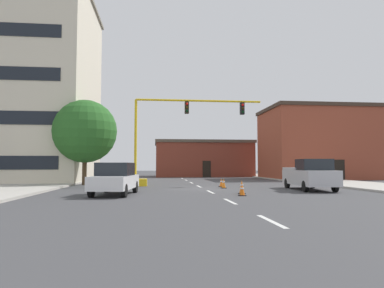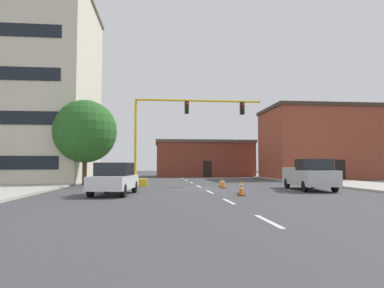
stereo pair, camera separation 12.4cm
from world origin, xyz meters
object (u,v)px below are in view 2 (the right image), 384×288
Objects in this scene: pickup_truck_silver at (309,175)px; tree_left_near at (85,131)px; traffic_cone_roadside_a at (241,190)px; traffic_signal_gantry at (155,156)px; traffic_cone_roadside_c at (241,187)px; sedan_white_near_left at (115,178)px; traffic_cone_roadside_d at (221,183)px; traffic_cone_roadside_b at (223,183)px.

tree_left_near is at bearing 154.57° from pickup_truck_silver.
pickup_truck_silver reaches higher than traffic_cone_roadside_a.
traffic_signal_gantry is 1.96× the size of pickup_truck_silver.
traffic_cone_roadside_c is (0.28, 1.20, 0.08)m from traffic_cone_roadside_a.
sedan_white_near_left is 9.40m from traffic_cone_roadside_d.
traffic_cone_roadside_c is 1.23× the size of traffic_cone_roadside_d.
traffic_signal_gantry is 10.59m from traffic_cone_roadside_a.
traffic_signal_gantry is 6.35m from tree_left_near.
tree_left_near is at bearing 132.55° from traffic_cone_roadside_a.
traffic_cone_roadside_a is 0.88× the size of traffic_cone_roadside_b.
tree_left_near is at bearing 136.58° from traffic_cone_roadside_c.
pickup_truck_silver is at bearing 11.43° from sedan_white_near_left.
sedan_white_near_left is (3.58, -9.92, -3.49)m from tree_left_near.
traffic_cone_roadside_d is (0.12, 1.52, -0.03)m from traffic_cone_roadside_b.
tree_left_near reaches higher than traffic_cone_roadside_b.
traffic_signal_gantry is 11.53m from pickup_truck_silver.
traffic_cone_roadside_b is 4.79m from traffic_cone_roadside_c.
traffic_cone_roadside_a is 7.52m from traffic_cone_roadside_d.
pickup_truck_silver is 12.37m from sedan_white_near_left.
traffic_signal_gantry is 15.67× the size of traffic_cone_roadside_b.
pickup_truck_silver is at bearing -36.49° from traffic_cone_roadside_d.
traffic_cone_roadside_d is at bearing 85.58° from traffic_cone_roadside_b.
traffic_cone_roadside_b is (10.50, -5.22, -4.04)m from tree_left_near.
traffic_cone_roadside_a is 0.78× the size of traffic_cone_roadside_c.
traffic_signal_gantry is 9.67m from traffic_cone_roadside_c.
sedan_white_near_left reaches higher than traffic_cone_roadside_c.
traffic_signal_gantry is at bearing 145.12° from traffic_cone_roadside_b.
traffic_cone_roadside_b is at bearing 88.03° from traffic_cone_roadside_a.
traffic_cone_roadside_b is (-5.21, 2.25, -0.63)m from pickup_truck_silver.
tree_left_near is 11.43× the size of traffic_cone_roadside_a.
sedan_white_near_left reaches higher than traffic_cone_roadside_d.
traffic_cone_roadside_a is at bearing -63.86° from traffic_signal_gantry.
traffic_signal_gantry is 17.88× the size of traffic_cone_roadside_a.
tree_left_near is 11.95m from traffic_cone_roadside_d.
traffic_signal_gantry is 6.17m from traffic_cone_roadside_b.
traffic_cone_roadside_c is (10.57, -10.00, -3.99)m from tree_left_near.
tree_left_near is 11.11m from sedan_white_near_left.
traffic_cone_roadside_d is at bearing -19.22° from tree_left_near.
traffic_cone_roadside_b is 1.52m from traffic_cone_roadside_d.
traffic_cone_roadside_a is at bearing -103.10° from traffic_cone_roadside_c.
traffic_signal_gantry reaches higher than traffic_cone_roadside_a.
tree_left_near is 1.49× the size of sedan_white_near_left.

